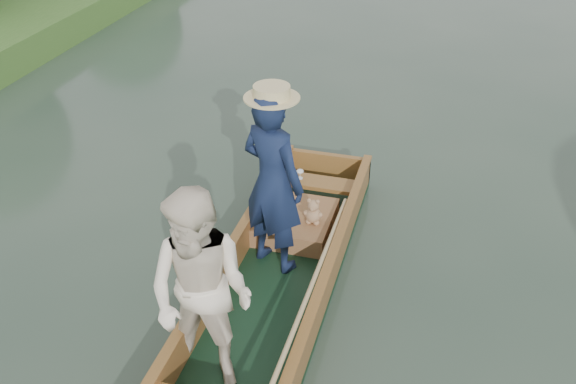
# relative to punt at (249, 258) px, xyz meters

# --- Properties ---
(ground) EXTENTS (120.00, 120.00, 0.00)m
(ground) POSITION_rel_punt_xyz_m (0.13, 0.23, -0.72)
(ground) COLOR #283D30
(ground) RESTS_ON ground
(punt) EXTENTS (1.26, 5.00, 2.05)m
(punt) POSITION_rel_punt_xyz_m (0.00, 0.00, 0.00)
(punt) COLOR black
(punt) RESTS_ON ground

